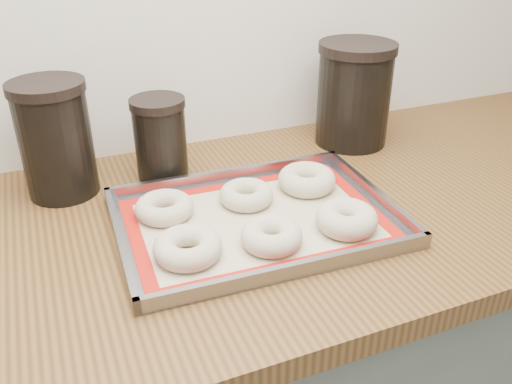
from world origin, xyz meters
name	(u,v)px	position (x,y,z in m)	size (l,w,h in m)	color
countertop	(287,212)	(0.00, 1.68, 0.88)	(3.06, 0.68, 0.04)	brown
baking_tray	(256,220)	(-0.08, 1.63, 0.91)	(0.47, 0.35, 0.03)	gray
baking_mat	(256,221)	(-0.08, 1.63, 0.90)	(0.43, 0.31, 0.00)	#C6B793
bagel_front_left	(188,248)	(-0.21, 1.58, 0.92)	(0.10, 0.10, 0.04)	beige
bagel_front_mid	(272,236)	(-0.08, 1.56, 0.92)	(0.10, 0.10, 0.04)	beige
bagel_front_right	(347,219)	(0.05, 1.55, 0.92)	(0.10, 0.10, 0.04)	beige
bagel_back_left	(164,208)	(-0.22, 1.71, 0.92)	(0.10, 0.10, 0.03)	beige
bagel_back_mid	(246,195)	(-0.07, 1.70, 0.92)	(0.10, 0.10, 0.03)	beige
bagel_back_right	(307,180)	(0.05, 1.70, 0.92)	(0.11, 0.11, 0.04)	beige
canister_left	(56,139)	(-0.36, 1.87, 1.01)	(0.13, 0.13, 0.21)	black
canister_mid	(160,138)	(-0.18, 1.86, 0.98)	(0.10, 0.10, 0.16)	black
canister_right	(354,94)	(0.25, 1.87, 1.01)	(0.16, 0.16, 0.22)	black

